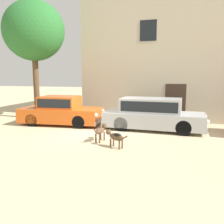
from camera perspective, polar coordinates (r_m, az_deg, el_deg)
The scene contains 7 objects.
ground_plane at distance 10.99m, azimuth -4.72°, elevation -4.62°, with size 80.00×80.00×0.00m, color #CCB78E.
parked_sedan_nearest at distance 12.64m, azimuth -12.29°, elevation 0.34°, with size 4.38×2.04×1.48m.
parked_sedan_second at distance 11.29m, azimuth 9.74°, elevation -0.33°, with size 4.83×1.95×1.49m.
apartment_block at distance 16.90m, azimuth 23.56°, elevation 11.89°, with size 15.60×6.87×7.34m.
stray_dog_spotted at distance 8.42m, azimuth 0.83°, elevation -5.91°, with size 0.97×0.57×0.63m.
stray_dog_tan at distance 9.25m, azimuth -2.67°, elevation -4.44°, with size 0.31×1.07×0.67m.
acacia_tree_left at distance 14.85m, azimuth -18.43°, elevation 18.05°, with size 3.55×3.20×6.76m.
Camera 1 is at (3.62, -10.06, 2.54)m, focal length 37.76 mm.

